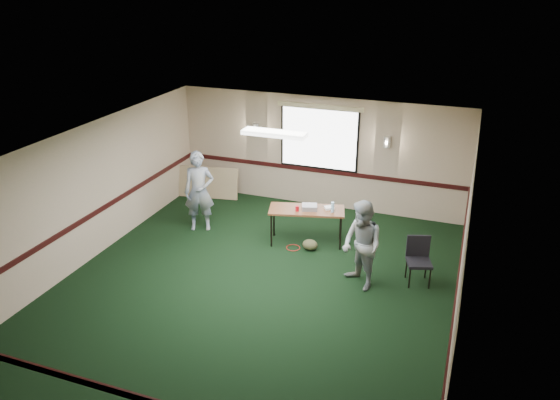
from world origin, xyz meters
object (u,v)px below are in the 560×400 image
(projector, at_px, (309,207))
(person_right, at_px, (362,245))
(folding_table, at_px, (307,212))
(conference_chair, at_px, (419,256))
(person_left, at_px, (199,191))

(projector, height_order, person_right, person_right)
(folding_table, relative_size, projector, 5.37)
(folding_table, bearing_deg, person_right, -56.33)
(projector, height_order, conference_chair, conference_chair)
(folding_table, relative_size, person_left, 0.93)
(folding_table, relative_size, conference_chair, 1.88)
(folding_table, xyz_separation_m, conference_chair, (2.41, -0.75, -0.20))
(person_left, bearing_deg, conference_chair, -30.36)
(projector, height_order, person_left, person_left)
(conference_chair, distance_m, person_right, 1.15)
(folding_table, distance_m, conference_chair, 2.53)
(folding_table, height_order, projector, projector)
(person_left, relative_size, person_right, 1.08)
(folding_table, height_order, person_left, person_left)
(conference_chair, bearing_deg, person_left, 155.37)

